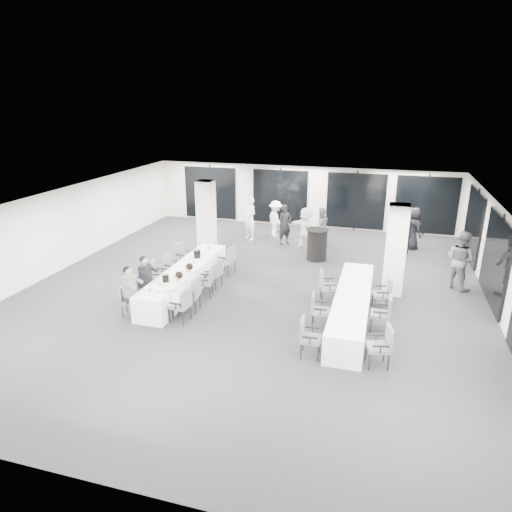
# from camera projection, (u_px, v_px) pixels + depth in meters

# --- Properties ---
(room) EXTENTS (14.04, 16.04, 2.84)m
(room) POSITION_uv_depth(u_px,v_px,m) (289.00, 240.00, 14.69)
(room) COLOR #24252A
(room) RESTS_ON ground
(column_left) EXTENTS (0.60, 0.60, 2.80)m
(column_left) POSITION_uv_depth(u_px,v_px,m) (206.00, 217.00, 17.55)
(column_left) COLOR silver
(column_left) RESTS_ON floor
(column_right) EXTENTS (0.60, 0.60, 2.80)m
(column_right) POSITION_uv_depth(u_px,v_px,m) (395.00, 250.00, 13.72)
(column_right) COLOR silver
(column_right) RESTS_ON floor
(banquet_table_main) EXTENTS (0.90, 5.00, 0.75)m
(banquet_table_main) POSITION_uv_depth(u_px,v_px,m) (185.00, 279.00, 14.25)
(banquet_table_main) COLOR white
(banquet_table_main) RESTS_ON floor
(banquet_table_side) EXTENTS (0.90, 5.00, 0.75)m
(banquet_table_side) POSITION_uv_depth(u_px,v_px,m) (352.00, 307.00, 12.33)
(banquet_table_side) COLOR white
(banquet_table_side) RESTS_ON floor
(cocktail_table) EXTENTS (0.84, 0.84, 1.17)m
(cocktail_table) POSITION_uv_depth(u_px,v_px,m) (317.00, 244.00, 16.91)
(cocktail_table) COLOR black
(cocktail_table) RESTS_ON floor
(chair_main_left_near) EXTENTS (0.52, 0.54, 0.86)m
(chair_main_left_near) POSITION_uv_depth(u_px,v_px,m) (127.00, 299.00, 12.59)
(chair_main_left_near) COLOR #55575D
(chair_main_left_near) RESTS_ON floor
(chair_main_left_second) EXTENTS (0.51, 0.54, 0.86)m
(chair_main_left_second) POSITION_uv_depth(u_px,v_px,m) (143.00, 286.00, 13.39)
(chair_main_left_second) COLOR #55575D
(chair_main_left_second) RESTS_ON floor
(chair_main_left_mid) EXTENTS (0.58, 0.61, 0.96)m
(chair_main_left_mid) POSITION_uv_depth(u_px,v_px,m) (158.00, 274.00, 14.21)
(chair_main_left_mid) COLOR #55575D
(chair_main_left_mid) RESTS_ON floor
(chair_main_left_fourth) EXTENTS (0.53, 0.56, 0.90)m
(chair_main_left_fourth) POSITION_uv_depth(u_px,v_px,m) (171.00, 265.00, 15.04)
(chair_main_left_fourth) COLOR #55575D
(chair_main_left_fourth) RESTS_ON floor
(chair_main_left_far) EXTENTS (0.60, 0.62, 0.97)m
(chair_main_left_far) POSITION_uv_depth(u_px,v_px,m) (183.00, 255.00, 15.90)
(chair_main_left_far) COLOR #55575D
(chair_main_left_far) RESTS_ON floor
(chair_main_right_near) EXTENTS (0.53, 0.58, 0.96)m
(chair_main_right_near) POSITION_uv_depth(u_px,v_px,m) (183.00, 303.00, 12.17)
(chair_main_right_near) COLOR #55575D
(chair_main_right_near) RESTS_ON floor
(chair_main_right_second) EXTENTS (0.54, 0.59, 0.99)m
(chair_main_right_second) POSITION_uv_depth(u_px,v_px,m) (193.00, 293.00, 12.78)
(chair_main_right_second) COLOR #55575D
(chair_main_right_second) RESTS_ON floor
(chair_main_right_mid) EXTENTS (0.55, 0.59, 0.94)m
(chair_main_right_mid) POSITION_uv_depth(u_px,v_px,m) (207.00, 280.00, 13.76)
(chair_main_right_mid) COLOR #55575D
(chair_main_right_mid) RESTS_ON floor
(chair_main_right_fourth) EXTENTS (0.54, 0.57, 0.92)m
(chair_main_right_fourth) POSITION_uv_depth(u_px,v_px,m) (215.00, 272.00, 14.41)
(chair_main_right_fourth) COLOR #55575D
(chair_main_right_fourth) RESTS_ON floor
(chair_main_right_far) EXTENTS (0.61, 0.64, 1.00)m
(chair_main_right_far) POSITION_uv_depth(u_px,v_px,m) (228.00, 258.00, 15.51)
(chair_main_right_far) COLOR #55575D
(chair_main_right_far) RESTS_ON floor
(chair_side_left_near) EXTENTS (0.50, 0.55, 0.95)m
(chair_side_left_near) POSITION_uv_depth(u_px,v_px,m) (308.00, 335.00, 10.54)
(chair_side_left_near) COLOR #55575D
(chair_side_left_near) RESTS_ON floor
(chair_side_left_mid) EXTENTS (0.51, 0.55, 0.93)m
(chair_side_left_mid) POSITION_uv_depth(u_px,v_px,m) (318.00, 308.00, 11.94)
(chair_side_left_mid) COLOR #55575D
(chair_side_left_mid) RESTS_ON floor
(chair_side_left_far) EXTENTS (0.60, 0.63, 0.99)m
(chair_side_left_far) POSITION_uv_depth(u_px,v_px,m) (326.00, 284.00, 13.37)
(chair_side_left_far) COLOR #55575D
(chair_side_left_far) RESTS_ON floor
(chair_side_right_near) EXTENTS (0.60, 0.63, 0.99)m
(chair_side_right_near) POSITION_uv_depth(u_px,v_px,m) (382.00, 344.00, 10.13)
(chair_side_right_near) COLOR #55575D
(chair_side_right_near) RESTS_ON floor
(chair_side_right_mid) EXTENTS (0.49, 0.56, 0.97)m
(chair_side_right_mid) POSITION_uv_depth(u_px,v_px,m) (384.00, 311.00, 11.68)
(chair_side_right_mid) COLOR #55575D
(chair_side_right_mid) RESTS_ON floor
(chair_side_right_far) EXTENTS (0.55, 0.59, 0.94)m
(chair_side_right_far) POSITION_uv_depth(u_px,v_px,m) (385.00, 292.00, 12.91)
(chair_side_right_far) COLOR #55575D
(chair_side_right_far) RESTS_ON floor
(seated_guest_a) EXTENTS (0.50, 0.38, 1.44)m
(seated_guest_a) POSITION_uv_depth(u_px,v_px,m) (132.00, 288.00, 12.46)
(seated_guest_a) COLOR slate
(seated_guest_a) RESTS_ON floor
(seated_guest_b) EXTENTS (0.50, 0.38, 1.44)m
(seated_guest_b) POSITION_uv_depth(u_px,v_px,m) (147.00, 277.00, 13.26)
(seated_guest_b) COLOR black
(seated_guest_b) RESTS_ON floor
(seated_guest_c) EXTENTS (0.50, 0.38, 1.44)m
(seated_guest_c) POSITION_uv_depth(u_px,v_px,m) (177.00, 293.00, 12.14)
(seated_guest_c) COLOR white
(seated_guest_c) RESTS_ON floor
(seated_guest_d) EXTENTS (0.50, 0.38, 1.44)m
(seated_guest_d) POSITION_uv_depth(u_px,v_px,m) (187.00, 284.00, 12.74)
(seated_guest_d) COLOR white
(seated_guest_d) RESTS_ON floor
(standing_guest_a) EXTENTS (0.87, 0.87, 1.87)m
(standing_guest_a) POSITION_uv_depth(u_px,v_px,m) (285.00, 222.00, 18.63)
(standing_guest_a) COLOR black
(standing_guest_a) RESTS_ON floor
(standing_guest_b) EXTENTS (1.00, 0.89, 1.78)m
(standing_guest_b) POSITION_uv_depth(u_px,v_px,m) (321.00, 224.00, 18.51)
(standing_guest_b) COLOR slate
(standing_guest_b) RESTS_ON floor
(standing_guest_c) EXTENTS (1.20, 1.25, 1.78)m
(standing_guest_c) POSITION_uv_depth(u_px,v_px,m) (276.00, 217.00, 19.69)
(standing_guest_c) COLOR white
(standing_guest_c) RESTS_ON floor
(standing_guest_d) EXTENTS (1.20, 0.79, 1.90)m
(standing_guest_d) POSITION_uv_depth(u_px,v_px,m) (406.00, 230.00, 17.46)
(standing_guest_d) COLOR black
(standing_guest_d) RESTS_ON floor
(standing_guest_e) EXTENTS (0.97, 1.07, 1.89)m
(standing_guest_e) POSITION_uv_depth(u_px,v_px,m) (413.00, 226.00, 18.08)
(standing_guest_e) COLOR black
(standing_guest_e) RESTS_ON floor
(standing_guest_f) EXTENTS (1.87, 1.27, 1.90)m
(standing_guest_f) POSITION_uv_depth(u_px,v_px,m) (306.00, 225.00, 18.12)
(standing_guest_f) COLOR white
(standing_guest_f) RESTS_ON floor
(standing_guest_g) EXTENTS (0.97, 0.94, 2.08)m
(standing_guest_g) POSITION_uv_depth(u_px,v_px,m) (250.00, 216.00, 19.23)
(standing_guest_g) COLOR white
(standing_guest_g) RESTS_ON floor
(standing_guest_h) EXTENTS (1.18, 1.16, 2.13)m
(standing_guest_h) POSITION_uv_depth(u_px,v_px,m) (461.00, 256.00, 14.22)
(standing_guest_h) COLOR slate
(standing_guest_h) RESTS_ON floor
(ice_bucket_near) EXTENTS (0.20, 0.20, 0.22)m
(ice_bucket_near) POSITION_uv_depth(u_px,v_px,m) (166.00, 278.00, 13.04)
(ice_bucket_near) COLOR black
(ice_bucket_near) RESTS_ON banquet_table_main
(ice_bucket_far) EXTENTS (0.23, 0.23, 0.26)m
(ice_bucket_far) POSITION_uv_depth(u_px,v_px,m) (197.00, 254.00, 14.99)
(ice_bucket_far) COLOR black
(ice_bucket_far) RESTS_ON banquet_table_main
(water_bottle_a) EXTENTS (0.08, 0.08, 0.24)m
(water_bottle_a) POSITION_uv_depth(u_px,v_px,m) (150.00, 289.00, 12.28)
(water_bottle_a) COLOR silver
(water_bottle_a) RESTS_ON banquet_table_main
(water_bottle_b) EXTENTS (0.07, 0.07, 0.21)m
(water_bottle_b) POSITION_uv_depth(u_px,v_px,m) (194.00, 261.00, 14.44)
(water_bottle_b) COLOR silver
(water_bottle_b) RESTS_ON banquet_table_main
(water_bottle_c) EXTENTS (0.08, 0.08, 0.24)m
(water_bottle_c) POSITION_uv_depth(u_px,v_px,m) (208.00, 247.00, 15.72)
(water_bottle_c) COLOR silver
(water_bottle_c) RESTS_ON banquet_table_main
(plate_a) EXTENTS (0.22, 0.22, 0.03)m
(plate_a) POSITION_uv_depth(u_px,v_px,m) (161.00, 284.00, 12.84)
(plate_a) COLOR white
(plate_a) RESTS_ON banquet_table_main
(plate_b) EXTENTS (0.19, 0.19, 0.03)m
(plate_b) POSITION_uv_depth(u_px,v_px,m) (160.00, 292.00, 12.32)
(plate_b) COLOR white
(plate_b) RESTS_ON banquet_table_main
(plate_c) EXTENTS (0.22, 0.22, 0.03)m
(plate_c) POSITION_uv_depth(u_px,v_px,m) (175.00, 276.00, 13.44)
(plate_c) COLOR white
(plate_c) RESTS_ON banquet_table_main
(wine_glass) EXTENTS (0.08, 0.08, 0.21)m
(wine_glass) POSITION_uv_depth(u_px,v_px,m) (163.00, 286.00, 12.34)
(wine_glass) COLOR silver
(wine_glass) RESTS_ON banquet_table_main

